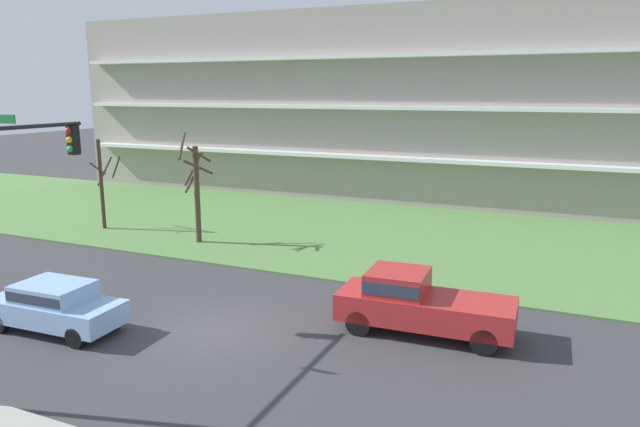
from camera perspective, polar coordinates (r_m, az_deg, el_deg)
name	(u,v)px	position (r m, az deg, el deg)	size (l,w,h in m)	color
ground	(214,330)	(19.23, -10.33, -11.15)	(160.00, 160.00, 0.00)	#38383A
grass_lawn_strip	(363,233)	(31.17, 4.26, -1.91)	(80.00, 16.00, 0.08)	#547F42
apartment_building	(428,106)	(43.09, 10.52, 10.28)	(52.80, 11.65, 12.78)	#9E938C
tree_far_left	(103,182)	(33.70, -20.43, 2.86)	(1.83, 1.79, 4.93)	#423023
tree_left	(196,188)	(29.22, -12.00, 2.46)	(1.92, 1.73, 5.48)	#4C3828
pickup_red_near_left	(418,302)	(18.67, 9.51, -8.48)	(5.48, 2.23, 1.95)	#B22828
sedan_blue_center_left	(55,304)	(20.42, -24.42, -8.05)	(4.47, 1.99, 1.57)	#8CB2E0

